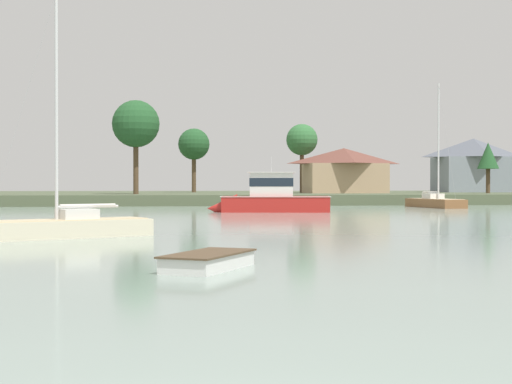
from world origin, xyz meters
The scene contains 11 objects.
far_shore_bank centered at (0.00, 102.22, 0.59)m, with size 165.73×53.35×1.17m, color #4C563D.
cruiser_red centered at (8.92, 57.69, 0.82)m, with size 10.54×4.16×5.54m.
dinghy_white centered at (1.01, 14.95, 0.16)m, with size 2.96×3.68×0.63m.
sailboat_wood centered at (27.61, 68.02, 0.26)m, with size 3.53×8.60×12.90m.
sailboat_cream centered at (-4.06, 28.40, 0.23)m, with size 7.29×5.09×11.18m.
shore_tree_inland_b centered at (42.29, 88.01, 5.89)m, with size 2.76×2.76×6.52m.
shore_tree_far_right centered at (5.53, 104.53, 7.97)m, with size 4.48×4.48×9.13m.
shore_tree_right centered at (-2.29, 84.63, 9.27)m, with size 5.49×5.49×10.92m.
shore_tree_center_right centered at (19.65, 96.43, 8.24)m, with size 4.23×4.23×9.29m.
cottage_eastern centered at (46.32, 101.80, 5.24)m, with size 11.31×7.93×7.86m.
cottage_near_water centered at (24.58, 92.91, 4.23)m, with size 10.85×8.31×5.89m.
Camera 1 is at (-0.54, -6.09, 2.32)m, focal length 54.26 mm.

